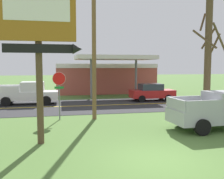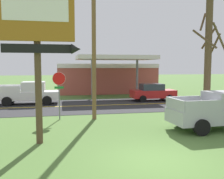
% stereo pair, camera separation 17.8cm
% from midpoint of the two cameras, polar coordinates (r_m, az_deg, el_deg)
% --- Properties ---
extents(ground_plane, '(180.00, 180.00, 0.00)m').
position_cam_midpoint_polar(ground_plane, '(9.48, 9.68, -15.28)').
color(ground_plane, '#4C7033').
extents(road_asphalt, '(140.00, 8.00, 0.02)m').
position_cam_midpoint_polar(road_asphalt, '(21.76, -2.92, -3.54)').
color(road_asphalt, '#2B2B2D').
rests_on(road_asphalt, ground).
extents(road_centre_line, '(126.00, 0.20, 0.01)m').
position_cam_midpoint_polar(road_centre_line, '(21.76, -2.92, -3.50)').
color(road_centre_line, gold).
rests_on(road_centre_line, road_asphalt).
extents(motel_sign, '(3.34, 0.54, 6.96)m').
position_cam_midpoint_polar(motel_sign, '(11.19, -16.25, 12.74)').
color(motel_sign, brown).
rests_on(motel_sign, ground).
extents(stop_sign, '(0.80, 0.08, 2.95)m').
position_cam_midpoint_polar(stop_sign, '(16.08, -11.95, 0.51)').
color(stop_sign, slate).
rests_on(stop_sign, ground).
extents(utility_pole, '(2.18, 0.26, 9.40)m').
position_cam_midpoint_polar(utility_pole, '(16.04, -4.35, 11.41)').
color(utility_pole, brown).
rests_on(utility_pole, ground).
extents(bare_tree, '(2.07, 1.66, 7.28)m').
position_cam_midpoint_polar(bare_tree, '(16.21, 20.23, 6.49)').
color(bare_tree, brown).
rests_on(bare_tree, ground).
extents(gas_station, '(12.00, 11.50, 4.40)m').
position_cam_midpoint_polar(gas_station, '(32.55, -1.80, 2.78)').
color(gas_station, '#A84C42').
rests_on(gas_station, ground).
extents(pickup_silver_parked_on_lawn, '(5.29, 2.44, 1.96)m').
position_cam_midpoint_polar(pickup_silver_parked_on_lawn, '(14.74, 22.43, -4.35)').
color(pickup_silver_parked_on_lawn, '#A8AAAF').
rests_on(pickup_silver_parked_on_lawn, ground).
extents(pickup_white_on_road, '(5.20, 2.24, 1.96)m').
position_cam_midpoint_polar(pickup_white_on_road, '(23.53, -18.29, -0.79)').
color(pickup_white_on_road, silver).
rests_on(pickup_white_on_road, ground).
extents(car_red_near_lane, '(4.20, 2.00, 1.64)m').
position_cam_midpoint_polar(car_red_near_lane, '(24.93, 8.60, -0.58)').
color(car_red_near_lane, red).
rests_on(car_red_near_lane, ground).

